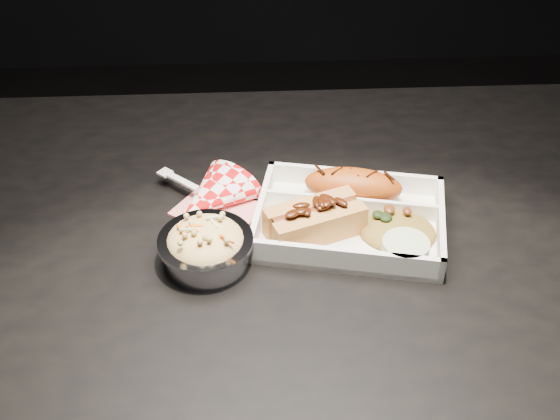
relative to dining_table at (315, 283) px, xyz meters
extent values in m
cube|color=black|center=(0.00, 0.00, 0.08)|extent=(1.20, 0.80, 0.03)
cylinder|color=black|center=(-0.55, 0.35, -0.30)|extent=(0.05, 0.05, 0.72)
cylinder|color=black|center=(0.55, 0.35, -0.30)|extent=(0.05, 0.05, 0.72)
cube|color=white|center=(0.04, 0.01, 0.09)|extent=(0.28, 0.23, 0.01)
cube|color=white|center=(0.06, 0.10, 0.11)|extent=(0.25, 0.06, 0.04)
cube|color=white|center=(0.03, -0.07, 0.11)|extent=(0.25, 0.06, 0.04)
cube|color=white|center=(-0.07, 0.04, 0.11)|extent=(0.04, 0.18, 0.04)
cube|color=white|center=(0.16, -0.01, 0.11)|extent=(0.04, 0.18, 0.04)
cube|color=white|center=(0.05, 0.04, 0.11)|extent=(0.23, 0.05, 0.03)
ellipsoid|color=#AB4611|center=(0.06, 0.07, 0.12)|extent=(0.15, 0.08, 0.05)
cube|color=#C88744|center=(0.00, -0.02, 0.12)|extent=(0.13, 0.07, 0.04)
cube|color=#C88744|center=(-0.01, 0.01, 0.12)|extent=(0.13, 0.07, 0.04)
cylinder|color=brown|center=(0.00, 0.00, 0.13)|extent=(0.12, 0.07, 0.03)
ellipsoid|color=olive|center=(0.11, -0.01, 0.11)|extent=(0.12, 0.10, 0.03)
cylinder|color=beige|center=(0.11, -0.06, 0.11)|extent=(0.06, 0.06, 0.03)
cylinder|color=silver|center=(-0.15, -0.05, 0.11)|extent=(0.11, 0.11, 0.04)
cylinder|color=silver|center=(-0.15, -0.05, 0.13)|extent=(0.12, 0.12, 0.01)
ellipsoid|color=beige|center=(-0.15, -0.05, 0.13)|extent=(0.10, 0.10, 0.04)
cube|color=red|center=(-0.14, 0.06, 0.09)|extent=(0.14, 0.14, 0.00)
cone|color=red|center=(-0.15, 0.07, 0.11)|extent=(0.15, 0.15, 0.10)
cube|color=white|center=(-0.19, 0.10, 0.11)|extent=(0.05, 0.05, 0.00)
cube|color=white|center=(-0.21, 0.13, 0.11)|extent=(0.03, 0.03, 0.00)
camera|label=1|loc=(-0.09, -0.72, 0.71)|focal=45.00mm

